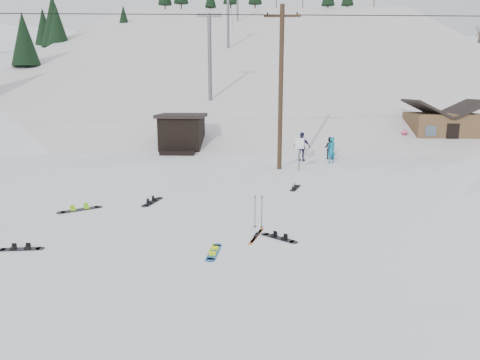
# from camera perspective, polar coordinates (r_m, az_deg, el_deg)

# --- Properties ---
(ground) EXTENTS (200.00, 200.00, 0.00)m
(ground) POSITION_cam_1_polar(r_m,az_deg,el_deg) (11.46, -2.74, -11.30)
(ground) COLOR white
(ground) RESTS_ON ground
(ski_slope) EXTENTS (60.00, 85.24, 65.97)m
(ski_slope) POSITION_cam_1_polar(r_m,az_deg,el_deg) (67.52, 2.28, -2.16)
(ski_slope) COLOR silver
(ski_slope) RESTS_ON ground
(ridge_left) EXTENTS (47.54, 95.03, 58.38)m
(ridge_left) POSITION_cam_1_polar(r_m,az_deg,el_deg) (70.98, -28.33, -2.09)
(ridge_left) COLOR white
(ridge_left) RESTS_ON ground
(treeline_crest) EXTENTS (50.00, 6.00, 10.00)m
(treeline_crest) POSITION_cam_1_polar(r_m,az_deg,el_deg) (96.57, 2.70, 9.32)
(treeline_crest) COLOR black
(treeline_crest) RESTS_ON ski_slope
(utility_pole) EXTENTS (2.00, 0.26, 9.00)m
(utility_pole) POSITION_cam_1_polar(r_m,az_deg,el_deg) (24.47, 5.47, 12.32)
(utility_pole) COLOR #3A2819
(utility_pole) RESTS_ON ground
(trail_sign) EXTENTS (0.50, 0.09, 1.85)m
(trail_sign) POSITION_cam_1_polar(r_m,az_deg,el_deg) (24.33, 7.94, 4.21)
(trail_sign) COLOR #595B60
(trail_sign) RESTS_ON ground
(lift_hut) EXTENTS (3.40, 4.10, 2.75)m
(lift_hut) POSITION_cam_1_polar(r_m,az_deg,el_deg) (32.15, -7.74, 6.26)
(lift_hut) COLOR black
(lift_hut) RESTS_ON ground
(lift_tower_near) EXTENTS (2.20, 0.36, 8.00)m
(lift_tower_near) POSITION_cam_1_polar(r_m,az_deg,el_deg) (40.92, -4.06, 16.66)
(lift_tower_near) COLOR #595B60
(lift_tower_near) RESTS_ON ski_slope
(lift_tower_mid) EXTENTS (2.20, 0.36, 8.00)m
(lift_tower_mid) POSITION_cam_1_polar(r_m,az_deg,el_deg) (61.47, -1.61, 21.22)
(lift_tower_mid) COLOR #595B60
(lift_tower_mid) RESTS_ON ski_slope
(cabin) EXTENTS (5.39, 4.40, 3.77)m
(cabin) POSITION_cam_1_polar(r_m,az_deg,el_deg) (37.26, 25.32, 6.18)
(cabin) COLOR brown
(cabin) RESTS_ON ground
(hero_snowboard) EXTENTS (0.33, 1.40, 0.10)m
(hero_snowboard) POSITION_cam_1_polar(r_m,az_deg,el_deg) (12.28, -3.51, -9.53)
(hero_snowboard) COLOR #1B5BB2
(hero_snowboard) RESTS_ON ground
(hero_skis) EXTENTS (0.46, 1.56, 0.08)m
(hero_skis) POSITION_cam_1_polar(r_m,az_deg,el_deg) (13.55, 2.20, -7.42)
(hero_skis) COLOR #B54812
(hero_skis) RESTS_ON ground
(ski_poles) EXTENTS (0.31, 0.08, 1.12)m
(ski_poles) POSITION_cam_1_polar(r_m,az_deg,el_deg) (14.18, 2.47, -4.20)
(ski_poles) COLOR black
(ski_poles) RESTS_ON ground
(board_scatter_a) EXTENTS (1.32, 0.41, 0.09)m
(board_scatter_a) POSITION_cam_1_polar(r_m,az_deg,el_deg) (14.00, -27.21, -8.15)
(board_scatter_a) COLOR black
(board_scatter_a) RESTS_ON ground
(board_scatter_b) EXTENTS (0.56, 1.59, 0.11)m
(board_scatter_b) POSITION_cam_1_polar(r_m,az_deg,el_deg) (17.86, -11.59, -2.83)
(board_scatter_b) COLOR black
(board_scatter_b) RESTS_ON ground
(board_scatter_c) EXTENTS (1.41, 1.17, 0.12)m
(board_scatter_c) POSITION_cam_1_polar(r_m,az_deg,el_deg) (17.49, -20.56, -3.67)
(board_scatter_c) COLOR black
(board_scatter_c) RESTS_ON ground
(board_scatter_d) EXTENTS (1.12, 0.93, 0.09)m
(board_scatter_d) POSITION_cam_1_polar(r_m,az_deg,el_deg) (13.42, 5.23, -7.66)
(board_scatter_d) COLOR black
(board_scatter_d) RESTS_ON ground
(board_scatter_f) EXTENTS (0.60, 1.37, 0.10)m
(board_scatter_f) POSITION_cam_1_polar(r_m,az_deg,el_deg) (20.11, 7.40, -1.03)
(board_scatter_f) COLOR black
(board_scatter_f) RESTS_ON ground
(skier_teal) EXTENTS (0.72, 0.65, 1.64)m
(skier_teal) POSITION_cam_1_polar(r_m,az_deg,el_deg) (27.26, 12.08, 3.93)
(skier_teal) COLOR #0D6B85
(skier_teal) RESTS_ON ground
(skier_dark) EXTENTS (0.89, 0.82, 1.47)m
(skier_dark) POSITION_cam_1_polar(r_m,az_deg,el_deg) (28.81, 11.85, 4.19)
(skier_dark) COLOR black
(skier_dark) RESTS_ON ground
(skier_pink) EXTENTS (0.99, 0.58, 1.51)m
(skier_pink) POSITION_cam_1_polar(r_m,az_deg,el_deg) (34.93, 21.00, 5.02)
(skier_pink) COLOR #ED537E
(skier_pink) RESTS_ON ground
(skier_navy) EXTENTS (1.17, 0.86, 1.85)m
(skier_navy) POSITION_cam_1_polar(r_m,az_deg,el_deg) (27.63, 8.25, 4.40)
(skier_navy) COLOR #1A183E
(skier_navy) RESTS_ON ground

